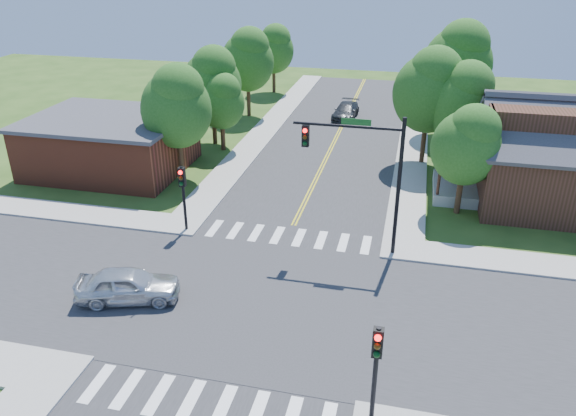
% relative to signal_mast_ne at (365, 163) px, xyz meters
% --- Properties ---
extents(ground, '(100.00, 100.00, 0.00)m').
position_rel_signal_mast_ne_xyz_m(ground, '(-3.91, -5.59, -4.85)').
color(ground, '#294716').
rests_on(ground, ground).
extents(road_ns, '(10.00, 90.00, 0.04)m').
position_rel_signal_mast_ne_xyz_m(road_ns, '(-3.91, -5.59, -4.83)').
color(road_ns, '#2D2D30').
rests_on(road_ns, ground).
extents(road_ew, '(90.00, 10.00, 0.04)m').
position_rel_signal_mast_ne_xyz_m(road_ew, '(-3.91, -5.59, -4.83)').
color(road_ew, '#2D2D30').
rests_on(road_ew, ground).
extents(intersection_patch, '(10.20, 10.20, 0.06)m').
position_rel_signal_mast_ne_xyz_m(intersection_patch, '(-3.91, -5.59, -4.85)').
color(intersection_patch, '#2D2D30').
rests_on(intersection_patch, ground).
extents(sidewalk_ne, '(40.00, 40.00, 0.14)m').
position_rel_signal_mast_ne_xyz_m(sidewalk_ne, '(11.90, 10.23, -4.78)').
color(sidewalk_ne, '#9E9B93').
rests_on(sidewalk_ne, ground).
extents(sidewalk_nw, '(40.00, 40.00, 0.14)m').
position_rel_signal_mast_ne_xyz_m(sidewalk_nw, '(-19.73, 10.23, -4.78)').
color(sidewalk_nw, '#9E9B93').
rests_on(sidewalk_nw, ground).
extents(crosswalk_north, '(8.85, 2.00, 0.01)m').
position_rel_signal_mast_ne_xyz_m(crosswalk_north, '(-3.91, 0.61, -4.80)').
color(crosswalk_north, white).
rests_on(crosswalk_north, ground).
extents(crosswalk_south, '(8.85, 2.00, 0.01)m').
position_rel_signal_mast_ne_xyz_m(crosswalk_south, '(-3.91, -11.79, -4.80)').
color(crosswalk_south, white).
rests_on(crosswalk_south, ground).
extents(centerline, '(0.30, 90.00, 0.01)m').
position_rel_signal_mast_ne_xyz_m(centerline, '(-3.91, -5.59, -4.80)').
color(centerline, gold).
rests_on(centerline, ground).
extents(signal_mast_ne, '(5.30, 0.42, 7.20)m').
position_rel_signal_mast_ne_xyz_m(signal_mast_ne, '(0.00, 0.00, 0.00)').
color(signal_mast_ne, black).
rests_on(signal_mast_ne, ground).
extents(signal_pole_se, '(0.34, 0.42, 3.80)m').
position_rel_signal_mast_ne_xyz_m(signal_pole_se, '(1.69, -11.21, -2.19)').
color(signal_pole_se, black).
rests_on(signal_pole_se, ground).
extents(signal_pole_nw, '(0.34, 0.42, 3.80)m').
position_rel_signal_mast_ne_xyz_m(signal_pole_nw, '(-9.51, -0.01, -2.19)').
color(signal_pole_nw, black).
rests_on(signal_pole_nw, ground).
extents(house_ne, '(13.05, 8.80, 7.11)m').
position_rel_signal_mast_ne_xyz_m(house_ne, '(11.19, 8.65, -1.52)').
color(house_ne, '#321E11').
rests_on(house_ne, ground).
extents(building_nw, '(10.40, 8.40, 3.73)m').
position_rel_signal_mast_ne_xyz_m(building_nw, '(-18.11, 7.61, -2.97)').
color(building_nw, brown).
rests_on(building_nw, ground).
extents(tree_e_a, '(3.87, 3.68, 6.58)m').
position_rel_signal_mast_ne_xyz_m(tree_e_a, '(5.14, 5.74, -0.54)').
color(tree_e_a, '#382314').
rests_on(tree_e_a, ground).
extents(tree_e_b, '(4.49, 4.26, 7.63)m').
position_rel_signal_mast_ne_xyz_m(tree_e_b, '(5.10, 12.68, 0.14)').
color(tree_e_b, '#382314').
rests_on(tree_e_b, ground).
extents(tree_e_c, '(5.41, 5.14, 9.19)m').
position_rel_signal_mast_ne_xyz_m(tree_e_c, '(5.02, 20.84, 1.18)').
color(tree_e_c, '#382314').
rests_on(tree_e_c, ground).
extents(tree_e_d, '(4.11, 3.90, 6.98)m').
position_rel_signal_mast_ne_xyz_m(tree_e_d, '(5.03, 29.79, -0.28)').
color(tree_e_d, '#382314').
rests_on(tree_e_d, ground).
extents(tree_w_a, '(4.55, 4.32, 7.73)m').
position_rel_signal_mast_ne_xyz_m(tree_w_a, '(-12.67, 7.06, 0.21)').
color(tree_w_a, '#382314').
rests_on(tree_w_a, ground).
extents(tree_w_b, '(4.50, 4.27, 7.64)m').
position_rel_signal_mast_ne_xyz_m(tree_w_b, '(-12.92, 14.27, 0.16)').
color(tree_w_b, '#382314').
rests_on(tree_w_b, ground).
extents(tree_w_c, '(4.64, 4.41, 7.90)m').
position_rel_signal_mast_ne_xyz_m(tree_w_c, '(-12.57, 22.37, 0.32)').
color(tree_w_c, '#382314').
rests_on(tree_w_c, ground).
extents(tree_w_d, '(4.13, 3.92, 7.01)m').
position_rel_signal_mast_ne_xyz_m(tree_w_d, '(-12.50, 31.26, -0.26)').
color(tree_w_d, '#382314').
rests_on(tree_w_d, ground).
extents(tree_house, '(4.90, 4.65, 8.33)m').
position_rel_signal_mast_ne_xyz_m(tree_house, '(2.97, 13.48, 0.61)').
color(tree_house, '#382314').
rests_on(tree_house, ground).
extents(tree_bldg, '(3.48, 3.31, 5.92)m').
position_rel_signal_mast_ne_xyz_m(tree_bldg, '(-11.81, 13.04, -0.98)').
color(tree_bldg, '#382314').
rests_on(tree_bldg, ground).
extents(car_silver, '(4.19, 5.46, 1.53)m').
position_rel_signal_mast_ne_xyz_m(car_silver, '(-9.45, -6.71, -4.08)').
color(car_silver, silver).
rests_on(car_silver, ground).
extents(car_dgrey, '(2.51, 4.83, 1.32)m').
position_rel_signal_mast_ne_xyz_m(car_dgrey, '(-3.95, 23.42, -4.19)').
color(car_dgrey, '#2B2E30').
rests_on(car_dgrey, ground).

